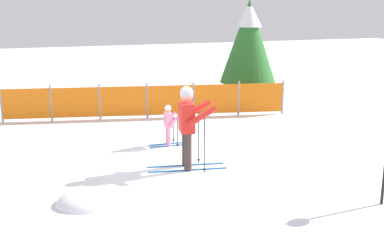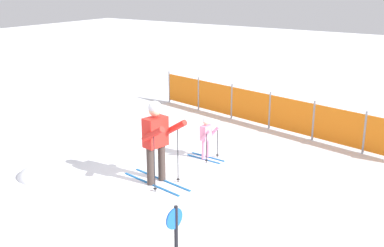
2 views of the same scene
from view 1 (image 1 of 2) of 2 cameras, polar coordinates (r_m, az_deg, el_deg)
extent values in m
plane|color=white|center=(10.38, -1.68, -4.94)|extent=(60.00, 60.00, 0.00)
cube|color=#1966B2|center=(10.34, -0.76, -4.97)|extent=(1.64, 0.32, 0.02)
cube|color=#1966B2|center=(10.04, -0.48, -5.54)|extent=(1.64, 0.32, 0.02)
cylinder|color=#3F332D|center=(10.21, -0.77, -2.84)|extent=(0.16, 0.16, 0.78)
cylinder|color=#3F332D|center=(9.92, -0.49, -3.36)|extent=(0.16, 0.16, 0.78)
cube|color=red|center=(9.88, -0.64, 0.76)|extent=(0.36, 0.53, 0.61)
cylinder|color=red|center=(10.20, 0.58, 1.66)|extent=(0.61, 0.22, 0.43)
cylinder|color=red|center=(9.61, 1.22, 0.89)|extent=(0.61, 0.22, 0.43)
sphere|color=#D8AD8C|center=(9.78, -0.65, 3.39)|extent=(0.26, 0.26, 0.26)
sphere|color=silver|center=(9.77, -0.65, 3.65)|extent=(0.27, 0.27, 0.27)
cylinder|color=black|center=(10.36, 0.80, -1.44)|extent=(0.02, 0.02, 1.22)
cylinder|color=black|center=(10.52, 0.79, -4.32)|extent=(0.07, 0.07, 0.01)
cylinder|color=black|center=(9.75, 1.48, -2.45)|extent=(0.02, 0.02, 1.22)
cylinder|color=black|center=(9.92, 1.46, -5.49)|extent=(0.07, 0.07, 0.01)
cube|color=#1966B2|center=(11.88, -2.92, -2.42)|extent=(0.94, 0.11, 0.02)
cube|color=#1966B2|center=(11.72, -2.73, -2.66)|extent=(0.94, 0.11, 0.02)
cylinder|color=pink|center=(11.82, -2.93, -1.33)|extent=(0.09, 0.09, 0.45)
cylinder|color=pink|center=(11.65, -2.74, -1.56)|extent=(0.09, 0.09, 0.45)
cube|color=pink|center=(11.64, -2.86, 0.44)|extent=(0.18, 0.29, 0.35)
cylinder|color=pink|center=(11.82, -2.50, 0.68)|extent=(0.29, 0.09, 0.32)
cylinder|color=pink|center=(11.49, -2.11, 0.29)|extent=(0.29, 0.09, 0.32)
sphere|color=#D8AD8C|center=(11.58, -2.88, 1.71)|extent=(0.15, 0.15, 0.15)
sphere|color=white|center=(11.57, -2.88, 1.83)|extent=(0.16, 0.16, 0.16)
cylinder|color=black|center=(11.95, -2.23, -0.63)|extent=(0.02, 0.02, 0.70)
cylinder|color=black|center=(12.03, -2.22, -1.96)|extent=(0.07, 0.07, 0.01)
cylinder|color=black|center=(11.54, -1.74, -1.17)|extent=(0.02, 0.02, 0.70)
cylinder|color=black|center=(11.62, -1.73, -2.53)|extent=(0.07, 0.07, 0.01)
cylinder|color=gray|center=(14.98, -21.68, 2.11)|extent=(0.06, 0.06, 1.06)
cylinder|color=gray|center=(14.70, -16.36, 2.33)|extent=(0.06, 0.06, 1.06)
cylinder|color=gray|center=(14.55, -10.88, 2.53)|extent=(0.06, 0.06, 1.06)
cylinder|color=gray|center=(14.53, -5.33, 2.72)|extent=(0.06, 0.06, 1.06)
cylinder|color=gray|center=(14.65, 0.18, 2.87)|extent=(0.06, 0.06, 1.06)
cylinder|color=gray|center=(14.90, 5.55, 3.00)|extent=(0.06, 0.06, 1.06)
cylinder|color=gray|center=(15.28, 10.70, 3.09)|extent=(0.06, 0.06, 1.06)
cube|color=orange|center=(14.82, -19.05, 2.22)|extent=(1.38, 0.31, 0.89)
cube|color=orange|center=(14.61, -13.63, 2.44)|extent=(1.38, 0.31, 0.89)
cube|color=orange|center=(14.52, -8.11, 2.63)|extent=(1.38, 0.31, 0.89)
cube|color=orange|center=(14.57, -2.57, 2.80)|extent=(1.38, 0.31, 0.89)
cube|color=orange|center=(14.76, 2.89, 2.94)|extent=(1.38, 0.31, 0.89)
cube|color=orange|center=(15.07, 8.16, 3.05)|extent=(1.38, 0.31, 0.89)
cylinder|color=#4C3823|center=(16.75, 6.55, 3.66)|extent=(0.24, 0.24, 0.74)
cone|color=#2A692A|center=(16.52, 6.72, 9.67)|extent=(1.90, 1.90, 2.78)
cone|color=white|center=(16.48, 6.81, 12.75)|extent=(0.85, 0.85, 0.83)
ellipsoid|color=white|center=(8.70, -12.13, -9.16)|extent=(1.13, 0.96, 0.45)
camera|label=2|loc=(9.06, 60.56, 11.67)|focal=45.00mm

